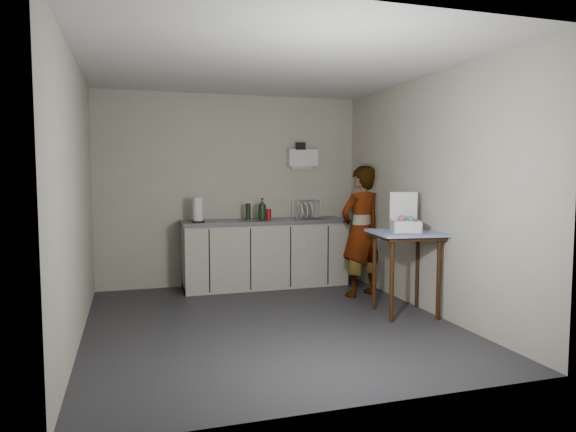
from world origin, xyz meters
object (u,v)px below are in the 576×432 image
object	(u,v)px
side_table	(406,242)
soda_can	(268,214)
dark_bottle	(248,212)
dish_rack	(306,214)
kitchen_counter	(265,255)
paper_towel	(198,210)
standing_man	(361,231)
soap_bottle	(262,209)
bakery_box	(405,223)

from	to	relation	value
side_table	soda_can	distance (m)	2.15
dark_bottle	dish_rack	size ratio (longest dim) A/B	0.61
kitchen_counter	dark_bottle	world-z (taller)	dark_bottle
dish_rack	paper_towel	bearing A→B (deg)	-175.12
kitchen_counter	side_table	world-z (taller)	same
standing_man	soap_bottle	bearing A→B (deg)	-52.85
bakery_box	standing_man	bearing A→B (deg)	115.33
soap_bottle	bakery_box	bearing A→B (deg)	-56.00
dish_rack	bakery_box	distance (m)	1.91
soap_bottle	soda_can	xyz separation A→B (m)	(0.13, 0.17, -0.08)
kitchen_counter	dish_rack	bearing A→B (deg)	3.81
dark_bottle	dish_rack	distance (m)	0.84
kitchen_counter	bakery_box	distance (m)	2.19
dark_bottle	paper_towel	world-z (taller)	paper_towel
dark_bottle	paper_towel	size ratio (longest dim) A/B	0.71
kitchen_counter	paper_towel	bearing A→B (deg)	-174.41
dark_bottle	soap_bottle	bearing A→B (deg)	-29.96
side_table	dark_bottle	xyz separation A→B (m)	(-1.33, 1.80, 0.23)
kitchen_counter	soda_can	world-z (taller)	soda_can
side_table	bakery_box	xyz separation A→B (m)	(-0.02, -0.01, 0.21)
soap_bottle	dish_rack	xyz separation A→B (m)	(0.67, 0.14, -0.09)
kitchen_counter	paper_towel	distance (m)	1.11
kitchen_counter	dark_bottle	bearing A→B (deg)	-178.18
soda_can	bakery_box	size ratio (longest dim) A/B	0.34
standing_man	soda_can	world-z (taller)	standing_man
kitchen_counter	standing_man	distance (m)	1.39
kitchen_counter	side_table	size ratio (longest dim) A/B	2.46
dish_rack	kitchen_counter	bearing A→B (deg)	-176.19
kitchen_counter	dish_rack	distance (m)	0.81
standing_man	dish_rack	world-z (taller)	standing_man
soda_can	side_table	bearing A→B (deg)	-60.99
soap_bottle	dark_bottle	world-z (taller)	soap_bottle
soda_can	kitchen_counter	bearing A→B (deg)	-134.94
side_table	soap_bottle	distance (m)	2.08
side_table	dark_bottle	bearing A→B (deg)	133.33
kitchen_counter	dark_bottle	xyz separation A→B (m)	(-0.23, -0.01, 0.59)
soap_bottle	soda_can	bearing A→B (deg)	52.45
bakery_box	dark_bottle	bearing A→B (deg)	146.27
standing_man	paper_towel	size ratio (longest dim) A/B	5.16
soap_bottle	paper_towel	bearing A→B (deg)	178.94
soap_bottle	dark_bottle	distance (m)	0.20
standing_man	soda_can	bearing A→B (deg)	-62.00
dish_rack	standing_man	bearing A→B (deg)	-66.62
kitchen_counter	paper_towel	size ratio (longest dim) A/B	7.11
kitchen_counter	soda_can	xyz separation A→B (m)	(0.06, 0.06, 0.55)
kitchen_counter	soap_bottle	xyz separation A→B (m)	(-0.07, -0.10, 0.63)
soap_bottle	bakery_box	distance (m)	2.06
bakery_box	soda_can	bearing A→B (deg)	138.67
paper_towel	kitchen_counter	bearing A→B (deg)	5.59
side_table	bakery_box	size ratio (longest dim) A/B	2.18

